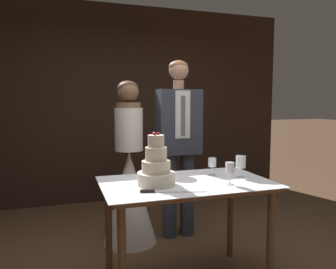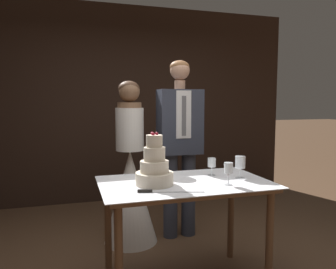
# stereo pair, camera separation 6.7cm
# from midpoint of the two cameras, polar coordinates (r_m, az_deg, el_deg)

# --- Properties ---
(wall_back) EXTENTS (5.10, 0.12, 2.80)m
(wall_back) POSITION_cam_midpoint_polar(r_m,az_deg,el_deg) (4.82, -8.76, 5.26)
(wall_back) COLOR black
(wall_back) RESTS_ON ground_plane
(cake_table) EXTENTS (1.30, 0.79, 0.82)m
(cake_table) POSITION_cam_midpoint_polar(r_m,az_deg,el_deg) (2.57, 2.42, -10.48)
(cake_table) COLOR brown
(cake_table) RESTS_ON ground_plane
(tiered_cake) EXTENTS (0.28, 0.28, 0.39)m
(tiered_cake) POSITION_cam_midpoint_polar(r_m,az_deg,el_deg) (2.42, -2.88, -5.87)
(tiered_cake) COLOR beige
(tiered_cake) RESTS_ON cake_table
(cake_knife) EXTENTS (0.44, 0.14, 0.02)m
(cake_knife) POSITION_cam_midpoint_polar(r_m,az_deg,el_deg) (2.25, -2.18, -9.87)
(cake_knife) COLOR silver
(cake_knife) RESTS_ON cake_table
(wine_glass_near) EXTENTS (0.07, 0.07, 0.15)m
(wine_glass_near) POSITION_cam_midpoint_polar(r_m,az_deg,el_deg) (2.75, 7.01, -4.92)
(wine_glass_near) COLOR silver
(wine_glass_near) RESTS_ON cake_table
(wine_glass_middle) EXTENTS (0.08, 0.08, 0.18)m
(wine_glass_middle) POSITION_cam_midpoint_polar(r_m,az_deg,el_deg) (2.69, 11.86, -4.87)
(wine_glass_middle) COLOR silver
(wine_glass_middle) RESTS_ON cake_table
(wine_glass_far) EXTENTS (0.07, 0.07, 0.17)m
(wine_glass_far) POSITION_cam_midpoint_polar(r_m,az_deg,el_deg) (2.46, 9.95, -5.91)
(wine_glass_far) COLOR silver
(wine_glass_far) RESTS_ON cake_table
(bride) EXTENTS (0.54, 0.54, 1.64)m
(bride) POSITION_cam_midpoint_polar(r_m,az_deg,el_deg) (3.37, -7.31, -8.57)
(bride) COLOR white
(bride) RESTS_ON ground_plane
(groom) EXTENTS (0.45, 0.25, 1.85)m
(groom) POSITION_cam_midpoint_polar(r_m,az_deg,el_deg) (3.42, 1.28, -0.82)
(groom) COLOR #333847
(groom) RESTS_ON ground_plane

